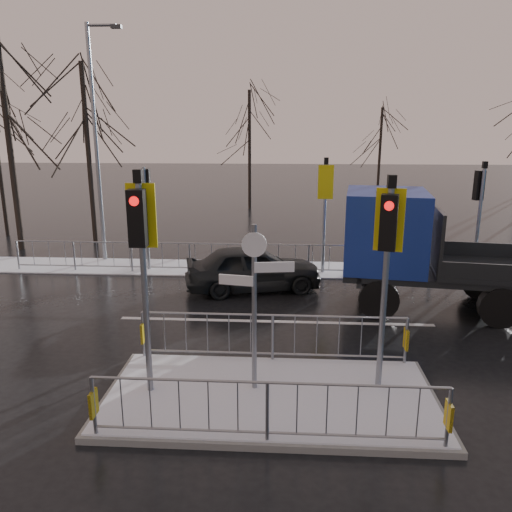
# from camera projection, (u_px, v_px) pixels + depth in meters

# --- Properties ---
(ground) EXTENTS (120.00, 120.00, 0.00)m
(ground) POSITION_uv_depth(u_px,v_px,m) (270.00, 401.00, 9.06)
(ground) COLOR black
(ground) RESTS_ON ground
(snow_verge) EXTENTS (30.00, 2.00, 0.04)m
(snow_verge) POSITION_uv_depth(u_px,v_px,m) (279.00, 269.00, 17.37)
(snow_verge) COLOR silver
(snow_verge) RESTS_ON ground
(lane_markings) EXTENTS (8.00, 11.38, 0.01)m
(lane_markings) POSITION_uv_depth(u_px,v_px,m) (269.00, 410.00, 8.74)
(lane_markings) COLOR silver
(lane_markings) RESTS_ON ground
(traffic_island) EXTENTS (6.00, 3.04, 4.15)m
(traffic_island) POSITION_uv_depth(u_px,v_px,m) (270.00, 381.00, 8.98)
(traffic_island) COLOR slate
(traffic_island) RESTS_ON ground
(far_kerb_fixtures) EXTENTS (18.00, 0.65, 3.83)m
(far_kerb_fixtures) POSITION_uv_depth(u_px,v_px,m) (287.00, 245.00, 16.61)
(far_kerb_fixtures) COLOR gray
(far_kerb_fixtures) RESTS_ON ground
(car_far_lane) EXTENTS (4.35, 2.57, 1.39)m
(car_far_lane) POSITION_uv_depth(u_px,v_px,m) (253.00, 268.00, 15.05)
(car_far_lane) COLOR black
(car_far_lane) RESTS_ON ground
(flatbed_truck) EXTENTS (7.14, 3.42, 3.18)m
(flatbed_truck) POSITION_uv_depth(u_px,v_px,m) (421.00, 247.00, 13.37)
(flatbed_truck) COLOR black
(flatbed_truck) RESTS_ON ground
(tree_near_a) EXTENTS (4.75, 4.75, 8.97)m
(tree_near_a) POSITION_uv_depth(u_px,v_px,m) (3.00, 92.00, 18.78)
(tree_near_a) COLOR black
(tree_near_a) RESTS_ON ground
(tree_near_b) EXTENTS (4.00, 4.00, 7.55)m
(tree_near_b) POSITION_uv_depth(u_px,v_px,m) (86.00, 119.00, 20.33)
(tree_near_b) COLOR black
(tree_near_b) RESTS_ON ground
(tree_far_a) EXTENTS (3.75, 3.75, 7.08)m
(tree_far_a) POSITION_uv_depth(u_px,v_px,m) (249.00, 127.00, 29.23)
(tree_far_a) COLOR black
(tree_far_a) RESTS_ON ground
(tree_far_b) EXTENTS (3.25, 3.25, 6.14)m
(tree_far_b) POSITION_uv_depth(u_px,v_px,m) (381.00, 138.00, 30.84)
(tree_far_b) COLOR black
(tree_far_b) RESTS_ON ground
(street_lamp_left) EXTENTS (1.25, 0.18, 8.20)m
(street_lamp_left) POSITION_uv_depth(u_px,v_px,m) (97.00, 137.00, 17.50)
(street_lamp_left) COLOR gray
(street_lamp_left) RESTS_ON ground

